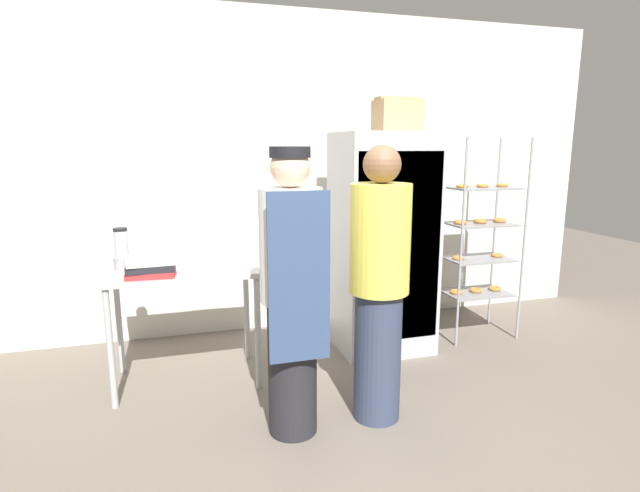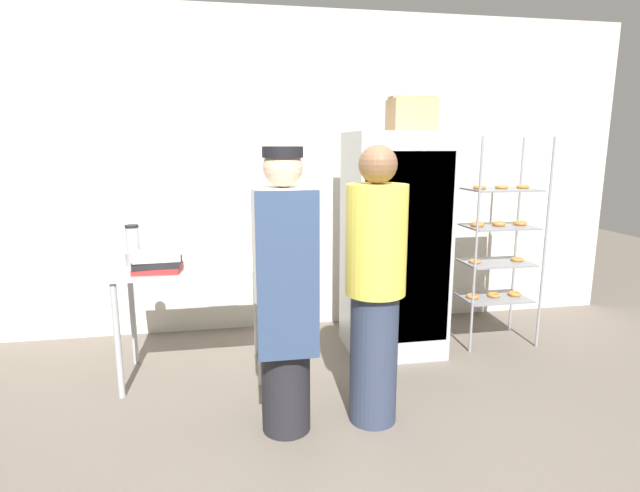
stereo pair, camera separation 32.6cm
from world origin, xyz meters
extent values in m
plane|color=#6B6056|center=(0.00, 0.00, 0.00)|extent=(14.00, 14.00, 0.00)
cube|color=silver|center=(0.00, 2.25, 1.45)|extent=(6.40, 0.12, 2.90)
cube|color=#ADAFB5|center=(0.67, 1.46, 0.91)|extent=(0.76, 0.69, 1.82)
cube|color=#93959B|center=(0.67, 1.13, 0.93)|extent=(0.70, 0.02, 1.50)
cylinder|color=silver|center=(0.46, 1.10, 0.96)|extent=(0.02, 0.02, 0.90)
cylinder|color=#93969B|center=(1.30, 1.25, 0.89)|extent=(0.02, 0.02, 1.79)
cylinder|color=#93969B|center=(1.92, 1.25, 0.89)|extent=(0.02, 0.02, 1.79)
cylinder|color=#93969B|center=(1.30, 1.68, 0.89)|extent=(0.02, 0.02, 1.79)
cylinder|color=#93969B|center=(1.92, 1.68, 0.89)|extent=(0.02, 0.02, 1.79)
cube|color=gray|center=(1.61, 1.46, 0.40)|extent=(0.57, 0.39, 0.01)
torus|color=orange|center=(1.41, 1.46, 0.42)|extent=(0.11, 0.11, 0.03)
torus|color=orange|center=(1.61, 1.46, 0.42)|extent=(0.11, 0.11, 0.03)
torus|color=orange|center=(1.81, 1.46, 0.42)|extent=(0.11, 0.11, 0.03)
cube|color=gray|center=(1.61, 1.46, 0.72)|extent=(0.57, 0.39, 0.01)
torus|color=orange|center=(1.41, 1.46, 0.74)|extent=(0.11, 0.11, 0.03)
torus|color=orange|center=(1.81, 1.46, 0.74)|extent=(0.11, 0.11, 0.03)
cube|color=gray|center=(1.61, 1.46, 1.03)|extent=(0.57, 0.39, 0.01)
torus|color=orange|center=(1.41, 1.46, 1.06)|extent=(0.11, 0.11, 0.04)
torus|color=orange|center=(1.61, 1.46, 1.06)|extent=(0.11, 0.11, 0.04)
torus|color=orange|center=(1.81, 1.46, 1.06)|extent=(0.11, 0.11, 0.04)
cube|color=gray|center=(1.61, 1.46, 1.35)|extent=(0.57, 0.39, 0.01)
torus|color=orange|center=(1.41, 1.46, 1.37)|extent=(0.10, 0.10, 0.03)
torus|color=orange|center=(1.61, 1.46, 1.37)|extent=(0.10, 0.10, 0.03)
torus|color=orange|center=(1.81, 1.46, 1.37)|extent=(0.10, 0.10, 0.03)
cube|color=#ADAFB5|center=(-0.96, 1.25, 0.84)|extent=(1.05, 0.64, 0.04)
cylinder|color=#ADAFB5|center=(-1.44, 0.97, 0.41)|extent=(0.04, 0.04, 0.83)
cylinder|color=#ADAFB5|center=(-0.47, 0.97, 0.41)|extent=(0.04, 0.04, 0.83)
cylinder|color=#ADAFB5|center=(-1.44, 1.54, 0.41)|extent=(0.04, 0.04, 0.83)
cylinder|color=#ADAFB5|center=(-0.47, 1.54, 0.41)|extent=(0.04, 0.04, 0.83)
cube|color=white|center=(-0.79, 1.25, 0.89)|extent=(0.28, 0.19, 0.05)
cube|color=white|center=(-0.79, 1.35, 1.01)|extent=(0.27, 0.01, 0.19)
torus|color=beige|center=(-0.84, 1.21, 0.92)|extent=(0.08, 0.08, 0.03)
torus|color=beige|center=(-0.74, 1.21, 0.92)|extent=(0.08, 0.08, 0.03)
torus|color=beige|center=(-0.84, 1.28, 0.92)|extent=(0.08, 0.08, 0.03)
torus|color=beige|center=(-0.74, 1.28, 0.92)|extent=(0.08, 0.08, 0.03)
cylinder|color=#99999E|center=(-1.36, 1.33, 0.91)|extent=(0.12, 0.12, 0.09)
cylinder|color=#B2BCC1|center=(-1.36, 1.33, 1.04)|extent=(0.09, 0.09, 0.18)
cylinder|color=black|center=(-1.36, 1.33, 1.14)|extent=(0.10, 0.10, 0.02)
cube|color=#B72D2D|center=(-1.16, 1.08, 0.88)|extent=(0.32, 0.27, 0.04)
cube|color=#232328|center=(-1.16, 1.08, 0.92)|extent=(0.31, 0.25, 0.05)
cube|color=silver|center=(-1.16, 1.08, 0.97)|extent=(0.33, 0.28, 0.05)
cube|color=tan|center=(0.82, 1.56, 1.95)|extent=(0.36, 0.27, 0.26)
cube|color=#A58057|center=(0.82, 1.56, 2.09)|extent=(0.36, 0.14, 0.02)
cylinder|color=#232328|center=(-0.36, 0.38, 0.41)|extent=(0.29, 0.29, 0.83)
cylinder|color=silver|center=(-0.36, 0.38, 1.16)|extent=(0.36, 0.36, 0.66)
sphere|color=beige|center=(-0.36, 0.38, 1.60)|extent=(0.22, 0.22, 0.22)
cube|color=#33476B|center=(-0.36, 0.19, 1.01)|extent=(0.34, 0.02, 0.95)
cylinder|color=black|center=(-0.36, 0.38, 1.68)|extent=(0.23, 0.23, 0.06)
cylinder|color=#333D56|center=(0.19, 0.38, 0.42)|extent=(0.30, 0.30, 0.84)
cylinder|color=#DBCC4C|center=(0.19, 0.38, 1.17)|extent=(0.37, 0.37, 0.66)
sphere|color=brown|center=(0.19, 0.38, 1.61)|extent=(0.23, 0.23, 0.23)
camera|label=1|loc=(-0.99, -2.34, 1.72)|focal=28.00mm
camera|label=2|loc=(-0.67, -2.42, 1.72)|focal=28.00mm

